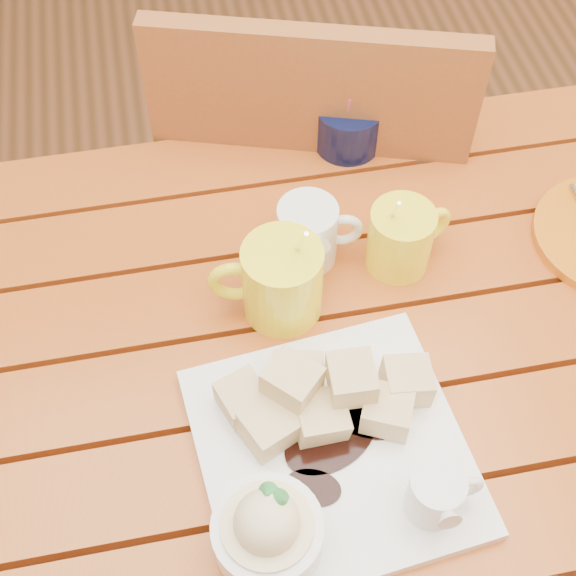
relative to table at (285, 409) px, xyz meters
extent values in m
plane|color=#573419|center=(0.00, 0.00, -0.64)|extent=(5.00, 5.00, 0.00)
cube|color=#943E13|center=(0.00, -0.23, 0.09)|extent=(1.20, 0.11, 0.03)
cube|color=#943E13|center=(0.00, -0.11, 0.09)|extent=(1.20, 0.11, 0.03)
cube|color=#943E13|center=(0.00, 0.00, 0.09)|extent=(1.20, 0.11, 0.03)
cube|color=#943E13|center=(0.00, 0.11, 0.09)|extent=(1.20, 0.11, 0.03)
cube|color=#943E13|center=(0.00, 0.23, 0.09)|extent=(1.20, 0.11, 0.03)
cube|color=#943E13|center=(0.00, 0.34, 0.09)|extent=(1.20, 0.11, 0.03)
cube|color=#943E13|center=(0.00, 0.36, 0.04)|extent=(1.12, 0.04, 0.08)
cylinder|color=#943E13|center=(0.55, 0.35, -0.28)|extent=(0.06, 0.06, 0.72)
cube|color=white|center=(0.03, -0.12, 0.12)|extent=(0.31, 0.31, 0.02)
cube|color=gold|center=(0.06, -0.07, 0.18)|extent=(0.05, 0.05, 0.04)
cube|color=gold|center=(-0.03, -0.09, 0.14)|extent=(0.07, 0.07, 0.04)
cube|color=gold|center=(0.09, -0.09, 0.14)|extent=(0.07, 0.07, 0.04)
cube|color=gold|center=(-0.06, -0.05, 0.14)|extent=(0.06, 0.06, 0.04)
cube|color=gold|center=(0.12, -0.06, 0.14)|extent=(0.05, 0.05, 0.04)
cube|color=gold|center=(0.02, -0.09, 0.14)|extent=(0.05, 0.05, 0.04)
cube|color=gold|center=(0.00, -0.06, 0.18)|extent=(0.07, 0.07, 0.04)
cube|color=gold|center=(0.01, -0.04, 0.14)|extent=(0.06, 0.06, 0.04)
cylinder|color=white|center=(-0.06, -0.20, 0.15)|extent=(0.11, 0.11, 0.04)
cylinder|color=beige|center=(-0.06, -0.20, 0.16)|extent=(0.09, 0.09, 0.03)
sphere|color=beige|center=(-0.06, -0.20, 0.18)|extent=(0.06, 0.06, 0.06)
cone|color=#2A8239|center=(-0.04, -0.19, 0.21)|extent=(0.04, 0.04, 0.03)
cone|color=#2A8239|center=(-0.05, -0.18, 0.20)|extent=(0.03, 0.03, 0.03)
cylinder|color=white|center=(0.11, -0.20, 0.15)|extent=(0.06, 0.06, 0.06)
cylinder|color=black|center=(0.11, -0.20, 0.18)|extent=(0.04, 0.04, 0.01)
cone|color=white|center=(0.11, -0.22, 0.18)|extent=(0.02, 0.02, 0.03)
torus|color=white|center=(0.15, -0.20, 0.16)|extent=(0.04, 0.01, 0.04)
cylinder|color=yellow|center=(0.01, 0.08, 0.16)|extent=(0.09, 0.09, 0.11)
cylinder|color=black|center=(0.01, 0.08, 0.20)|extent=(0.08, 0.08, 0.01)
torus|color=yellow|center=(-0.04, 0.09, 0.16)|extent=(0.07, 0.03, 0.07)
cylinder|color=silver|center=(0.03, 0.09, 0.20)|extent=(0.02, 0.06, 0.14)
cylinder|color=yellow|center=(0.17, 0.12, 0.15)|extent=(0.08, 0.08, 0.09)
cylinder|color=black|center=(0.17, 0.12, 0.19)|extent=(0.07, 0.07, 0.01)
torus|color=yellow|center=(0.21, 0.14, 0.15)|extent=(0.06, 0.03, 0.06)
cylinder|color=silver|center=(0.15, 0.13, 0.18)|extent=(0.01, 0.06, 0.12)
cylinder|color=white|center=(0.06, 0.15, 0.15)|extent=(0.07, 0.07, 0.09)
cylinder|color=white|center=(0.06, 0.15, 0.19)|extent=(0.06, 0.06, 0.01)
cone|color=white|center=(0.06, 0.12, 0.18)|extent=(0.03, 0.03, 0.03)
torus|color=white|center=(0.10, 0.15, 0.15)|extent=(0.05, 0.02, 0.05)
cylinder|color=black|center=(0.15, 0.34, 0.14)|extent=(0.09, 0.09, 0.07)
cube|color=#DC3B74|center=(0.14, 0.34, 0.19)|extent=(0.03, 0.02, 0.04)
cube|color=white|center=(0.17, 0.34, 0.19)|extent=(0.03, 0.02, 0.04)
cube|color=#DC3B74|center=(0.16, 0.33, 0.19)|extent=(0.03, 0.03, 0.04)
cube|color=brown|center=(0.16, 0.54, -0.18)|extent=(0.56, 0.56, 0.03)
cylinder|color=brown|center=(0.40, 0.67, -0.42)|extent=(0.04, 0.04, 0.44)
cylinder|color=brown|center=(0.04, 0.78, -0.42)|extent=(0.04, 0.04, 0.44)
cylinder|color=brown|center=(0.29, 0.30, -0.42)|extent=(0.04, 0.04, 0.44)
cylinder|color=brown|center=(-0.08, 0.42, -0.42)|extent=(0.04, 0.04, 0.44)
cube|color=brown|center=(0.10, 0.35, 0.07)|extent=(0.43, 0.16, 0.47)
camera|label=1|loc=(-0.08, -0.45, 0.92)|focal=50.00mm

